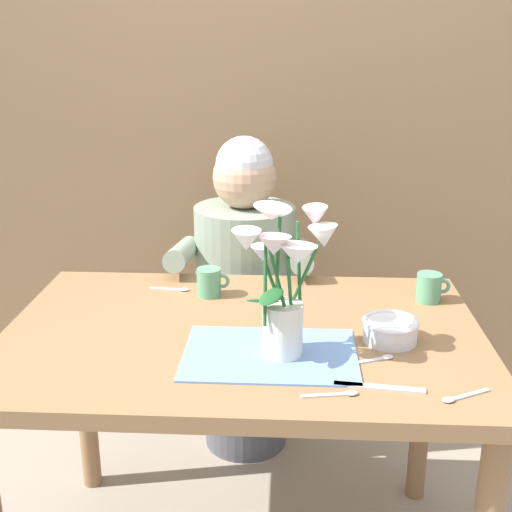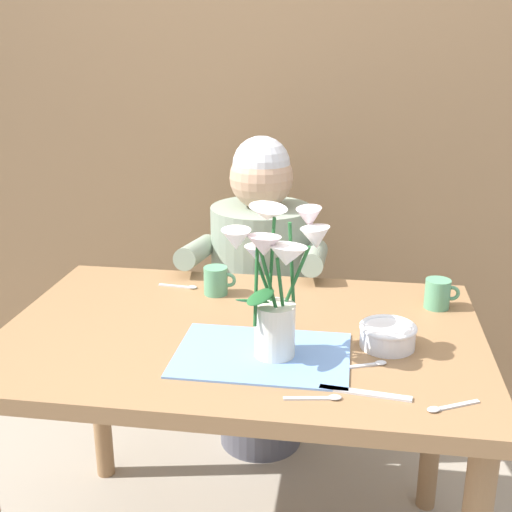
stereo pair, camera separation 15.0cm
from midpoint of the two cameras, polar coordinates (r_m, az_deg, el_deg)
wood_panel_backdrop at (r=2.55m, az=-1.17°, el=14.30°), size 4.00×0.10×2.50m
dining_table at (r=1.70m, az=-3.69°, el=-9.46°), size 1.20×0.80×0.74m
seated_person at (r=2.29m, az=-2.83°, el=-3.97°), size 0.45×0.47×1.14m
striped_placemat at (r=1.53m, az=-1.60°, el=-8.57°), size 0.40×0.28×0.00m
flower_vase at (r=1.45m, az=-0.51°, el=-1.95°), size 0.24×0.25×0.35m
ceramic_bowl at (r=1.60m, az=8.97°, el=-6.37°), size 0.14×0.14×0.06m
dinner_knife at (r=1.41m, az=7.63°, el=-11.31°), size 0.19×0.04×0.00m
ceramic_mug at (r=1.86m, az=-6.36°, el=-2.31°), size 0.09×0.07×0.08m
tea_cup at (r=1.86m, az=12.61°, el=-2.72°), size 0.09×0.07×0.08m
spoon_0 at (r=1.52m, az=7.71°, el=-8.92°), size 0.12×0.06×0.01m
spoon_1 at (r=1.93m, az=-9.22°, el=-2.91°), size 0.12×0.03×0.01m
spoon_2 at (r=1.40m, az=14.24°, el=-11.88°), size 0.11×0.07×0.01m
spoon_3 at (r=1.37m, az=4.07°, el=-11.94°), size 0.12×0.03×0.01m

